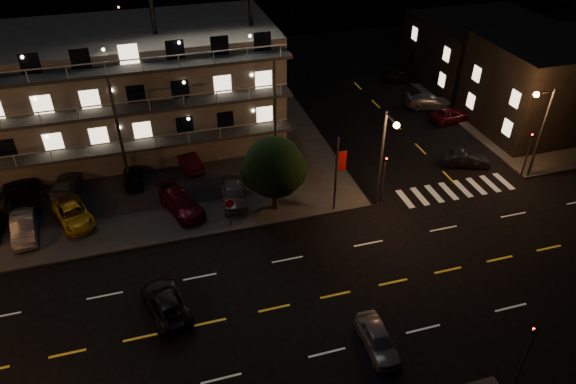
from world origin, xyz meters
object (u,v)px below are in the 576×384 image
object	(u,v)px
side_car_0	(466,159)
tree	(274,169)
lot_car_7	(67,183)
road_car_east	(378,339)
lot_car_2	(73,214)
road_car_west	(166,303)
lot_car_4	(233,193)

from	to	relation	value
side_car_0	tree	bearing A→B (deg)	116.04
lot_car_7	road_car_east	bearing A→B (deg)	141.98
tree	lot_car_2	distance (m)	15.24
side_car_0	road_car_east	world-z (taller)	road_car_east
road_car_west	tree	bearing A→B (deg)	-150.97
lot_car_4	road_car_west	xyz separation A→B (m)	(-6.10, -9.88, -0.25)
lot_car_2	road_car_east	bearing A→B (deg)	-64.02
lot_car_7	side_car_0	distance (m)	33.61
lot_car_4	road_car_west	world-z (taller)	lot_car_4
tree	lot_car_4	xyz separation A→B (m)	(-2.87, 1.80, -2.81)
road_car_west	road_car_east	bearing A→B (deg)	138.45
lot_car_4	side_car_0	distance (m)	20.54
lot_car_7	road_car_west	size ratio (longest dim) A/B	0.97
lot_car_4	side_car_0	bearing A→B (deg)	5.17
tree	road_car_west	size ratio (longest dim) A/B	1.26
lot_car_2	lot_car_4	world-z (taller)	lot_car_4
tree	lot_car_7	xyz separation A→B (m)	(-15.46, 7.13, -2.90)
lot_car_4	tree	bearing A→B (deg)	-26.22
lot_car_2	lot_car_7	world-z (taller)	lot_car_7
lot_car_2	side_car_0	bearing A→B (deg)	-21.24
lot_car_2	lot_car_7	bearing A→B (deg)	79.47
lot_car_2	lot_car_7	xyz separation A→B (m)	(-0.72, 4.58, 0.01)
lot_car_2	road_car_east	distance (m)	23.80
tree	side_car_0	world-z (taller)	tree
lot_car_7	road_car_east	size ratio (longest dim) A/B	1.19
lot_car_4	side_car_0	xyz separation A→B (m)	(20.54, -0.27, -0.27)
lot_car_4	lot_car_7	distance (m)	13.68
lot_car_4	road_car_east	size ratio (longest dim) A/B	1.14
tree	lot_car_4	bearing A→B (deg)	147.85
road_car_east	side_car_0	bearing A→B (deg)	47.32
lot_car_2	tree	bearing A→B (deg)	-29.23
side_car_0	road_car_west	size ratio (longest dim) A/B	0.82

